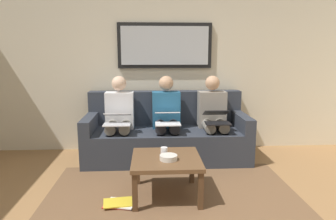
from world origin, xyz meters
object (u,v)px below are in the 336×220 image
object	(u,v)px
bowl	(168,158)
laptop_white	(168,118)
magazine_stack	(119,203)
coffee_table	(166,163)
framed_mirror	(165,46)
laptop_black	(217,117)
person_right	(119,116)
cup	(164,151)
laptop_silver	(117,119)
couch	(166,135)
person_left	(213,115)
person_middle	(167,115)

from	to	relation	value
bowl	laptop_white	distance (m)	1.00
magazine_stack	coffee_table	bearing A→B (deg)	-158.59
framed_mirror	laptop_black	world-z (taller)	framed_mirror
person_right	magazine_stack	world-z (taller)	person_right
cup	laptop_silver	distance (m)	1.02
couch	framed_mirror	world-z (taller)	framed_mirror
laptop_black	magazine_stack	distance (m)	1.72
bowl	person_right	xyz separation A→B (m)	(0.60, -1.22, 0.17)
laptop_black	magazine_stack	xyz separation A→B (m)	(1.17, 1.10, -0.61)
cup	bowl	distance (m)	0.14
person_left	framed_mirror	bearing A→B (deg)	-35.53
coffee_table	person_middle	xyz separation A→B (m)	(-0.06, -1.15, 0.25)
person_right	laptop_silver	size ratio (longest dim) A/B	3.36
coffee_table	cup	size ratio (longest dim) A/B	7.68
laptop_white	laptop_black	bearing A→B (deg)	-179.17
bowl	laptop_black	xyz separation A→B (m)	(-0.68, -0.99, 0.19)
person_right	person_middle	bearing A→B (deg)	180.00
coffee_table	bowl	size ratio (longest dim) A/B	3.94
person_right	laptop_white	bearing A→B (deg)	159.19
couch	laptop_black	distance (m)	0.77
framed_mirror	person_left	distance (m)	1.23
person_left	magazine_stack	distance (m)	1.87
cup	person_middle	world-z (taller)	person_middle
person_left	magazine_stack	bearing A→B (deg)	48.69
couch	coffee_table	bearing A→B (deg)	86.99
coffee_table	person_left	distance (m)	1.37
bowl	laptop_white	xyz separation A→B (m)	(-0.04, -0.98, 0.20)
framed_mirror	person_right	world-z (taller)	framed_mirror
coffee_table	laptop_silver	distance (m)	1.10
framed_mirror	person_right	xyz separation A→B (m)	(0.64, 0.46, -0.94)
laptop_silver	magazine_stack	xyz separation A→B (m)	(-0.11, 1.09, -0.60)
coffee_table	person_left	xyz separation A→B (m)	(-0.70, -1.15, 0.25)
cup	magazine_stack	xyz separation A→B (m)	(0.45, 0.24, -0.43)
coffee_table	bowl	bearing A→B (deg)	105.18
person_middle	magazine_stack	world-z (taller)	person_middle
framed_mirror	cup	distance (m)	1.90
bowl	person_middle	xyz separation A→B (m)	(-0.04, -1.22, 0.17)
magazine_stack	bowl	bearing A→B (deg)	-166.94
laptop_black	magazine_stack	world-z (taller)	laptop_black
cup	person_middle	bearing A→B (deg)	-94.36
bowl	person_right	size ratio (longest dim) A/B	0.15
person_right	laptop_silver	bearing A→B (deg)	90.00
couch	laptop_silver	size ratio (longest dim) A/B	6.48
laptop_silver	laptop_white	bearing A→B (deg)	-179.71
person_middle	laptop_white	world-z (taller)	person_middle
couch	person_middle	xyz separation A→B (m)	(0.00, 0.07, 0.30)
framed_mirror	person_left	xyz separation A→B (m)	(-0.64, 0.46, -0.94)
coffee_table	laptop_black	world-z (taller)	laptop_black
person_right	couch	bearing A→B (deg)	-173.87
couch	person_middle	bearing A→B (deg)	90.00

